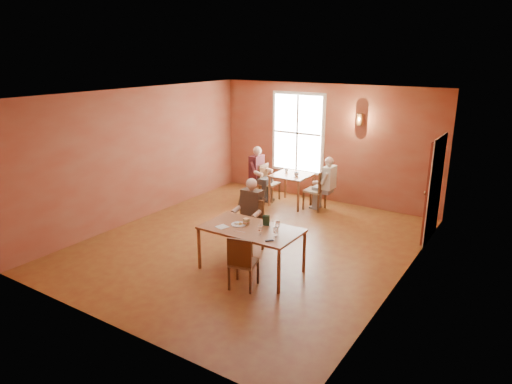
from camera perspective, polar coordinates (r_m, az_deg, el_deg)
The scene contains 29 objects.
ground at distance 9.36m, azimuth -0.67°, elevation -6.46°, with size 6.00×7.00×0.01m, color brown.
wall_back at distance 11.86m, azimuth 8.74°, elevation 6.03°, with size 6.00×0.04×3.00m, color brown.
wall_front at distance 6.39m, azimuth -18.39°, elevation -4.35°, with size 6.00×0.04×3.00m, color brown.
wall_left at distance 10.77m, azimuth -14.17°, elevation 4.58°, with size 0.04×7.00×3.00m, color brown.
wall_right at distance 7.69m, azimuth 18.28°, elevation -0.74°, with size 0.04×7.00×3.00m, color brown.
ceiling at distance 8.61m, azimuth -0.74°, elevation 12.17°, with size 6.00×7.00×0.04m, color white.
window at distance 12.13m, azimuth 5.21°, elevation 7.35°, with size 1.36×0.10×1.96m, color white.
door at distance 9.98m, azimuth 21.20°, elevation 0.28°, with size 0.12×1.04×2.10m, color maroon.
wall_sconce at distance 11.33m, azimuth 12.88°, elevation 8.87°, with size 0.16×0.16×0.28m, color brown.
main_table at distance 8.11m, azimuth -0.60°, elevation -7.18°, with size 1.72×0.97×0.81m, color brown, non-canonical shape.
chair_diner_main at distance 8.83m, azimuth -0.99°, elevation -4.37°, with size 0.45×0.45×1.02m, color #452514, non-canonical shape.
diner_main at distance 8.74m, azimuth -1.10°, elevation -3.40°, with size 0.54×0.54×1.36m, color black, non-canonical shape.
chair_empty at distance 7.55m, azimuth -1.57°, elevation -8.65°, with size 0.41×0.41×0.92m, color #522718, non-canonical shape.
plate_food at distance 8.10m, azimuth -2.19°, elevation -4.02°, with size 0.27×0.27×0.03m, color silver.
sandwich at distance 8.07m, azimuth -1.23°, elevation -3.81°, with size 0.09×0.08×0.11m, color #D5B668.
goblet_a at distance 7.80m, azimuth 2.72°, elevation -4.27°, with size 0.07×0.07×0.19m, color white, non-canonical shape.
goblet_b at distance 7.55m, azimuth 2.49°, elevation -5.00°, with size 0.07×0.07×0.19m, color white, non-canonical shape.
goblet_c at distance 7.62m, azimuth 0.55°, elevation -4.76°, with size 0.08×0.08×0.19m, color silver, non-canonical shape.
menu_stand at distance 8.03m, azimuth 1.28°, elevation -3.59°, with size 0.11×0.06×0.19m, color #1D3A25.
knife at distance 7.81m, azimuth -2.07°, elevation -4.96°, with size 0.21×0.02×0.00m, color white.
napkin at distance 8.03m, azimuth -4.27°, elevation -4.35°, with size 0.19×0.19×0.01m, color silver.
sunglasses at distance 7.43m, azimuth 1.68°, elevation -6.07°, with size 0.14×0.04×0.02m, color black.
second_table at distance 11.61m, azimuth 4.46°, elevation 0.32°, with size 0.90×0.90×0.79m, color brown, non-canonical shape.
chair_diner_white at distance 11.30m, azimuth 7.36°, elevation 0.31°, with size 0.44×0.44×1.00m, color brown, non-canonical shape.
diner_white at distance 11.25m, azimuth 7.53°, elevation 0.99°, with size 0.52×0.52×1.29m, color white, non-canonical shape.
chair_diner_maroon at distance 11.90m, azimuth 1.72°, elevation 1.16°, with size 0.42×0.42×0.95m, color brown, non-canonical shape.
diner_maroon at distance 11.86m, azimuth 1.60°, elevation 2.16°, with size 0.55×0.55×1.37m, color maroon, non-canonical shape.
cup_a at distance 11.36m, azimuth 5.08°, elevation 2.24°, with size 0.11×0.11×0.09m, color silver.
cup_b at distance 11.69m, azimuth 3.83°, elevation 2.69°, with size 0.09×0.09×0.09m, color silver.
Camera 1 is at (4.75, -7.14, 3.74)m, focal length 32.00 mm.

